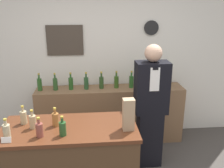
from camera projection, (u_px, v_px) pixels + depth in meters
name	position (u px, v px, depth m)	size (l,w,h in m)	color
back_wall	(102.00, 57.00, 4.05)	(5.20, 0.09, 2.70)	silver
back_shelf	(110.00, 114.00, 4.08)	(2.33, 0.42, 0.91)	brown
display_counter	(71.00, 165.00, 2.79)	(1.44, 0.68, 0.95)	#4C331E
shopkeeper	(151.00, 108.00, 3.35)	(0.43, 0.27, 1.71)	black
potted_plant	(160.00, 76.00, 3.97)	(0.23, 0.23, 0.31)	#4C3D2D
paper_bag	(128.00, 114.00, 2.54)	(0.12, 0.10, 0.34)	tan
price_card_left	(6.00, 140.00, 2.34)	(0.09, 0.02, 0.06)	white
counter_bottle_0	(7.00, 131.00, 2.40)	(0.07, 0.07, 0.21)	tan
counter_bottle_1	(24.00, 117.00, 2.70)	(0.07, 0.07, 0.21)	tan
counter_bottle_2	(33.00, 121.00, 2.60)	(0.07, 0.07, 0.21)	tan
counter_bottle_3	(39.00, 130.00, 2.43)	(0.07, 0.07, 0.21)	brown
counter_bottle_4	(55.00, 119.00, 2.65)	(0.07, 0.07, 0.21)	#9F6732
counter_bottle_5	(63.00, 128.00, 2.46)	(0.07, 0.07, 0.21)	#264E24
shelf_bottle_0	(40.00, 84.00, 3.81)	(0.07, 0.07, 0.27)	#2B5823
shelf_bottle_1	(55.00, 84.00, 3.83)	(0.07, 0.07, 0.27)	#2D5427
shelf_bottle_2	(71.00, 83.00, 3.86)	(0.07, 0.07, 0.27)	#275520
shelf_bottle_3	(86.00, 83.00, 3.87)	(0.07, 0.07, 0.27)	#284F2A
shelf_bottle_4	(101.00, 82.00, 3.90)	(0.07, 0.07, 0.27)	#2B4A22
shelf_bottle_5	(116.00, 82.00, 3.93)	(0.07, 0.07, 0.27)	#32541C
shelf_bottle_6	(131.00, 81.00, 3.94)	(0.07, 0.07, 0.27)	#275823
shelf_bottle_7	(146.00, 81.00, 3.98)	(0.07, 0.07, 0.27)	#294E24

